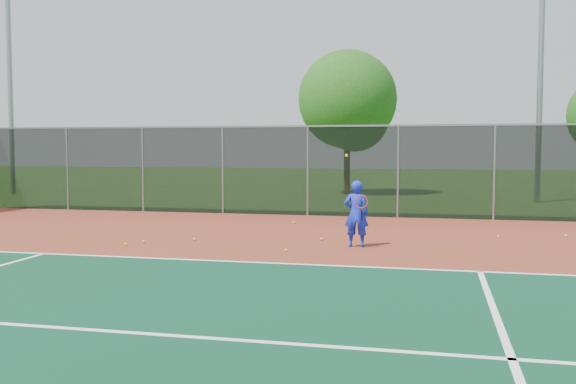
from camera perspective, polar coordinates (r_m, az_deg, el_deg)
name	(u,v)px	position (r m, az deg, el deg)	size (l,w,h in m)	color
ground	(351,307)	(9.49, 5.61, -10.13)	(120.00, 120.00, 0.00)	#2B5A19
court_apron	(365,279)	(11.43, 6.89, -7.66)	(30.00, 20.00, 0.02)	maroon
court_lines	(511,356)	(7.65, 19.19, -13.58)	(22.10, 13.05, 0.00)	white
fence_back	(398,170)	(21.18, 9.75, 1.91)	(30.00, 0.06, 3.03)	black
tennis_player	(356,214)	(14.82, 6.10, -1.92)	(0.59, 0.61, 2.14)	#162AD1
practice_ball_0	(126,244)	(15.44, -14.22, -4.53)	(0.07, 0.07, 0.07)	#CDD018
practice_ball_1	(566,236)	(17.94, 23.49, -3.57)	(0.07, 0.07, 0.07)	#CDD018
practice_ball_2	(322,239)	(15.84, 3.02, -4.20)	(0.07, 0.07, 0.07)	#CDD018
practice_ball_3	(286,250)	(14.11, -0.19, -5.21)	(0.07, 0.07, 0.07)	#CDD018
practice_ball_4	(294,223)	(19.25, 0.53, -2.74)	(0.07, 0.07, 0.07)	#CDD018
practice_ball_5	(194,239)	(15.97, -8.32, -4.17)	(0.07, 0.07, 0.07)	#CDD018
practice_ball_6	(144,242)	(15.78, -12.71, -4.33)	(0.07, 0.07, 0.07)	#CDD018
practice_ball_7	(498,237)	(17.11, 18.20, -3.79)	(0.07, 0.07, 0.07)	#CDD018
floodlight_nw	(9,47)	(34.75, -23.55, 11.71)	(0.90, 0.40, 12.79)	gray
floodlight_n	(542,29)	(29.27, 21.61, 13.28)	(0.90, 0.40, 12.79)	gray
tree_back_left	(349,104)	(31.48, 5.46, 7.81)	(4.79, 4.79, 7.04)	#392114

